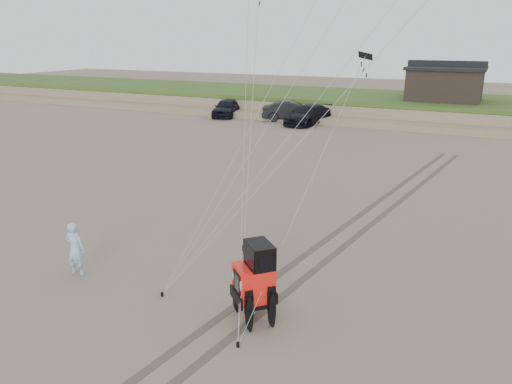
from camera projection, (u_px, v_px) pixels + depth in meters
ground at (201, 316)px, 13.13m from camera, size 160.00×160.00×0.00m
dune_ridge at (419, 108)px, 45.14m from camera, size 160.00×14.25×1.73m
cabin at (445, 82)px, 43.16m from camera, size 6.40×5.40×3.35m
truck_a at (226, 108)px, 45.69m from camera, size 2.99×5.02×1.60m
truck_b at (292, 111)px, 43.33m from camera, size 5.41×3.39×1.68m
truck_c at (308, 115)px, 41.68m from camera, size 3.05×5.74×1.58m
jeep at (254, 290)px, 12.74m from camera, size 4.53×4.62×1.68m
man at (75, 248)px, 15.19m from camera, size 0.67×0.49×1.71m
stake_main at (162, 294)px, 14.11m from camera, size 0.08×0.08×0.12m
stake_aux at (238, 345)px, 11.80m from camera, size 0.08×0.08×0.12m
tire_tracks at (355, 228)px, 19.18m from camera, size 5.22×29.74×0.01m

